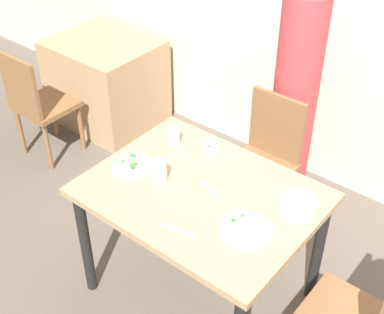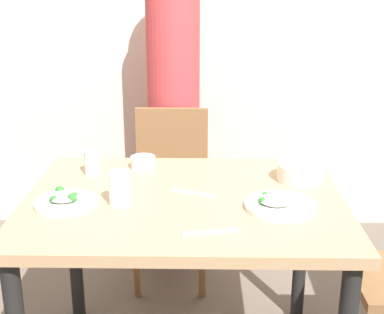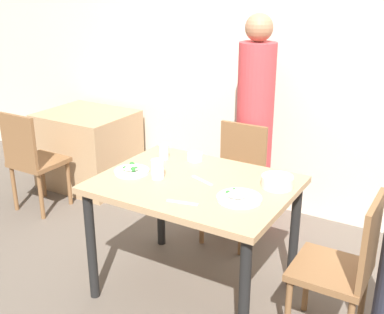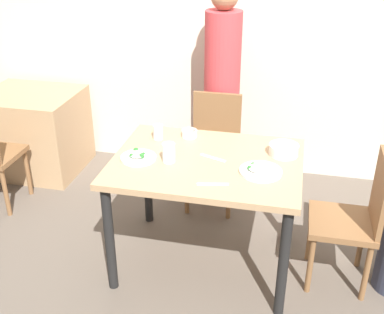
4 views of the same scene
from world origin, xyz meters
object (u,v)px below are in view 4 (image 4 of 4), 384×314
at_px(chair_child_spot, 355,217).
at_px(bowl_curry, 284,149).
at_px(plate_rice_adult, 138,156).
at_px(glass_water_tall, 158,132).
at_px(chair_adult_spot, 214,147).
at_px(person_adult, 222,96).

bearing_deg(chair_child_spot, bowl_curry, -110.02).
distance_m(bowl_curry, plate_rice_adult, 0.91).
distance_m(chair_child_spot, bowl_curry, 0.59).
bearing_deg(glass_water_tall, chair_child_spot, -9.74).
height_order(chair_adult_spot, chair_child_spot, same).
relative_size(bowl_curry, glass_water_tall, 1.84).
height_order(bowl_curry, plate_rice_adult, bowl_curry).
bearing_deg(plate_rice_adult, bowl_curry, 16.44).
bearing_deg(glass_water_tall, chair_adult_spot, 62.46).
relative_size(plate_rice_adult, glass_water_tall, 2.20).
height_order(person_adult, glass_water_tall, person_adult).
distance_m(person_adult, glass_water_tall, 0.91).
relative_size(chair_child_spot, person_adult, 0.53).
height_order(chair_child_spot, plate_rice_adult, chair_child_spot).
bearing_deg(plate_rice_adult, glass_water_tall, 83.24).
distance_m(chair_adult_spot, chair_child_spot, 1.28).
relative_size(chair_child_spot, plate_rice_adult, 4.06).
height_order(chair_child_spot, bowl_curry, chair_child_spot).
xyz_separation_m(chair_adult_spot, plate_rice_adult, (-0.32, -0.86, 0.31)).
distance_m(chair_adult_spot, person_adult, 0.45).
bearing_deg(glass_water_tall, person_adult, 71.68).
distance_m(chair_adult_spot, plate_rice_adult, 0.97).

